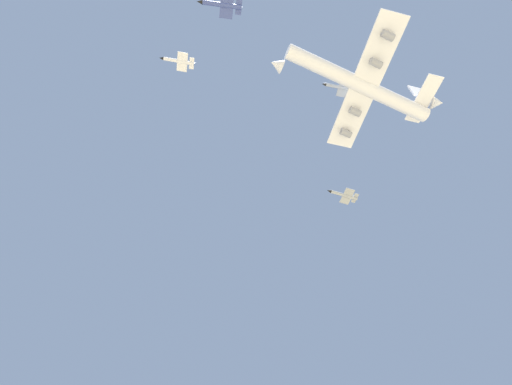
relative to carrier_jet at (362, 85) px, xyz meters
name	(u,v)px	position (x,y,z in m)	size (l,w,h in m)	color
carrier_jet	(362,85)	(0.00, 0.00, 0.00)	(59.48, 63.13, 21.85)	white
chase_jet_lead	(222,5)	(55.20, -34.06, -22.94)	(11.43, 13.95, 4.00)	#38478C
chase_jet_left_wing	(179,61)	(46.40, -64.37, 6.50)	(11.90, 13.63, 4.00)	silver
chase_jet_right_wing	(344,195)	(-38.60, -27.49, -11.94)	(13.10, 12.56, 4.00)	#999EA3
chase_jet_trailing	(340,87)	(1.22, -7.97, 9.04)	(12.09, 13.49, 4.00)	#999EA3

